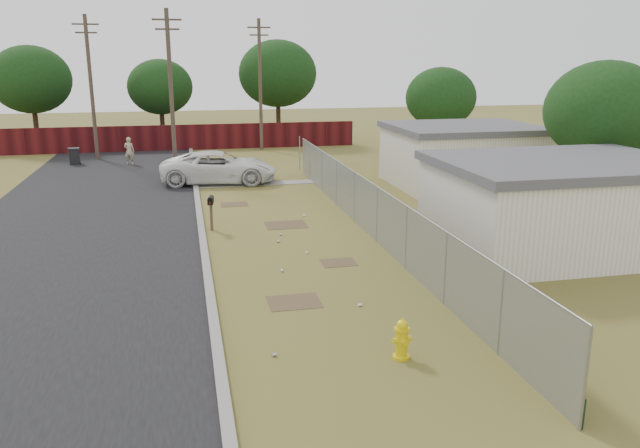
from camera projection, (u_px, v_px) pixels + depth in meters
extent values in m
plane|color=olive|center=(292.00, 247.00, 21.74)|extent=(120.00, 120.00, 0.00)
cube|color=black|center=(95.00, 206.00, 27.73)|extent=(9.00, 60.00, 0.02)
cube|color=gray|center=(197.00, 200.00, 28.65)|extent=(0.25, 60.00, 0.12)
cube|color=gray|center=(254.00, 184.00, 32.58)|extent=(6.20, 1.00, 0.03)
cylinder|color=gray|center=(586.00, 380.00, 10.80)|extent=(0.06, 0.06, 2.00)
cylinder|color=gray|center=(501.00, 313.00, 13.63)|extent=(0.06, 0.06, 2.00)
cylinder|color=gray|center=(446.00, 269.00, 16.46)|extent=(0.06, 0.06, 2.00)
cylinder|color=gray|center=(406.00, 238.00, 19.29)|extent=(0.06, 0.06, 2.00)
cylinder|color=gray|center=(377.00, 215.00, 22.12)|extent=(0.06, 0.06, 2.00)
cylinder|color=gray|center=(355.00, 197.00, 24.95)|extent=(0.06, 0.06, 2.00)
cylinder|color=gray|center=(337.00, 183.00, 27.78)|extent=(0.06, 0.06, 2.00)
cylinder|color=gray|center=(322.00, 171.00, 30.61)|extent=(0.06, 0.06, 2.00)
cylinder|color=gray|center=(310.00, 162.00, 33.44)|extent=(0.06, 0.06, 2.00)
cylinder|color=gray|center=(300.00, 153.00, 36.27)|extent=(0.06, 0.06, 2.00)
cylinder|color=gray|center=(370.00, 182.00, 22.81)|extent=(0.04, 26.00, 0.04)
cube|color=gray|center=(369.00, 208.00, 23.06)|extent=(0.01, 26.00, 2.00)
cube|color=black|center=(370.00, 226.00, 23.26)|extent=(0.03, 26.00, 0.60)
cube|color=#4A1012|center=(147.00, 138.00, 43.85)|extent=(30.00, 0.12, 1.80)
cylinder|color=#4E3F34|center=(171.00, 93.00, 34.84)|extent=(0.24, 0.24, 9.00)
cube|color=#4E3F34|center=(167.00, 20.00, 33.83)|extent=(1.60, 0.10, 0.10)
cube|color=#4E3F34|center=(167.00, 29.00, 33.96)|extent=(1.30, 0.10, 0.10)
cylinder|color=#4E3F34|center=(91.00, 89.00, 39.47)|extent=(0.24, 0.24, 9.00)
cube|color=#4E3F34|center=(85.00, 24.00, 38.46)|extent=(1.60, 0.10, 0.10)
cube|color=#4E3F34|center=(86.00, 33.00, 38.59)|extent=(1.30, 0.10, 0.10)
cylinder|color=#4E3F34|center=(260.00, 86.00, 43.63)|extent=(0.24, 0.24, 9.00)
cube|color=#4E3F34|center=(259.00, 27.00, 42.63)|extent=(1.60, 0.10, 0.10)
cube|color=#4E3F34|center=(259.00, 35.00, 42.76)|extent=(1.30, 0.10, 0.10)
cube|color=white|center=(560.00, 208.00, 21.35)|extent=(8.00, 6.00, 2.80)
cube|color=#4D4D52|center=(564.00, 164.00, 20.95)|extent=(8.32, 6.24, 0.30)
cube|color=white|center=(462.00, 158.00, 32.04)|extent=(7.00, 6.00, 2.80)
cube|color=#4D4D52|center=(464.00, 128.00, 31.64)|extent=(7.28, 6.24, 0.30)
cylinder|color=#362818|center=(36.00, 124.00, 45.77)|extent=(0.36, 0.36, 3.30)
ellipsoid|color=black|center=(31.00, 79.00, 44.94)|extent=(5.70, 5.70, 4.84)
cylinder|color=#362818|center=(162.00, 123.00, 48.64)|extent=(0.36, 0.36, 2.86)
ellipsoid|color=black|center=(160.00, 87.00, 47.92)|extent=(4.94, 4.94, 4.20)
cylinder|color=#362818|center=(278.00, 118.00, 49.47)|extent=(0.36, 0.36, 3.52)
ellipsoid|color=black|center=(278.00, 74.00, 48.59)|extent=(6.08, 6.08, 5.17)
cylinder|color=#362818|center=(439.00, 137.00, 41.07)|extent=(0.36, 0.36, 2.64)
ellipsoid|color=black|center=(441.00, 97.00, 40.41)|extent=(4.56, 4.56, 3.88)
cylinder|color=#362818|center=(596.00, 176.00, 27.10)|extent=(0.36, 0.36, 2.86)
ellipsoid|color=black|center=(604.00, 111.00, 26.38)|extent=(4.94, 4.94, 4.20)
cylinder|color=#DAC10B|center=(401.00, 357.00, 13.71)|extent=(0.42, 0.42, 0.07)
cylinder|color=#DAC10B|center=(402.00, 343.00, 13.62)|extent=(0.30, 0.30, 0.64)
cylinder|color=#DAC10B|center=(402.00, 329.00, 13.54)|extent=(0.38, 0.38, 0.06)
sphere|color=#DAC10B|center=(402.00, 325.00, 13.51)|extent=(0.28, 0.28, 0.26)
cylinder|color=#DAC10B|center=(402.00, 320.00, 13.48)|extent=(0.05, 0.05, 0.07)
cylinder|color=#DAC10B|center=(395.00, 341.00, 13.55)|extent=(0.13, 0.13, 0.12)
cylinder|color=#DAC10B|center=(408.00, 338.00, 13.65)|extent=(0.13, 0.13, 0.12)
cylinder|color=#DAC10B|center=(405.00, 342.00, 13.46)|extent=(0.17, 0.15, 0.16)
cube|color=brown|center=(211.00, 216.00, 23.74)|extent=(0.11, 0.11, 1.11)
cube|color=black|center=(211.00, 201.00, 23.59)|extent=(0.28, 0.56, 0.20)
cylinder|color=black|center=(211.00, 199.00, 23.56)|extent=(0.28, 0.56, 0.20)
cube|color=red|center=(210.00, 203.00, 23.31)|extent=(0.03, 0.05, 0.11)
imported|color=silver|center=(219.00, 167.00, 32.70)|extent=(6.27, 3.46, 1.66)
imported|color=tan|center=(129.00, 151.00, 38.35)|extent=(0.70, 0.54, 1.69)
cube|color=black|center=(74.00, 157.00, 38.48)|extent=(0.69, 0.69, 0.96)
cube|color=black|center=(74.00, 149.00, 38.35)|extent=(0.76, 0.76, 0.08)
cylinder|color=black|center=(80.00, 163.00, 38.42)|extent=(0.08, 0.21, 0.20)
cylinder|color=white|center=(360.00, 305.00, 16.55)|extent=(0.10, 0.07, 0.07)
cylinder|color=#BBBAC0|center=(282.00, 271.00, 19.22)|extent=(0.10, 0.12, 0.07)
cylinder|color=white|center=(307.00, 253.00, 21.00)|extent=(0.11, 0.12, 0.07)
cylinder|color=#BBBAC0|center=(274.00, 355.00, 13.78)|extent=(0.12, 0.11, 0.07)
cylinder|color=white|center=(304.00, 215.00, 25.97)|extent=(0.12, 0.11, 0.07)
cylinder|color=#BBBAC0|center=(278.00, 241.00, 22.30)|extent=(0.11, 0.08, 0.07)
cylinder|color=#BBBAC0|center=(281.00, 234.00, 23.20)|extent=(0.12, 0.11, 0.07)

